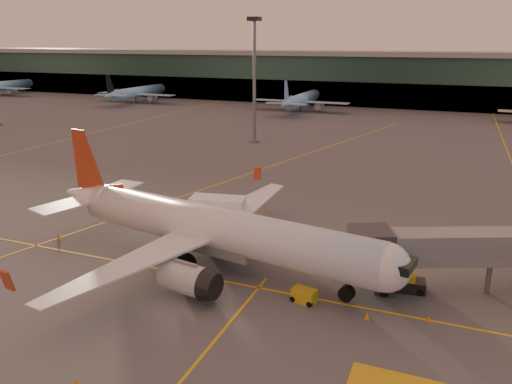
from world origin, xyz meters
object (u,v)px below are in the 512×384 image
at_px(main_airplane, 209,229).
at_px(gpu_cart, 304,296).
at_px(catering_truck, 219,215).
at_px(pushback_tug, 407,283).

bearing_deg(main_airplane, gpu_cart, -8.49).
distance_m(catering_truck, pushback_tug, 21.51).
xyz_separation_m(gpu_cart, pushback_tug, (7.80, 5.32, 0.08)).
distance_m(main_airplane, pushback_tug, 18.76).
bearing_deg(catering_truck, gpu_cart, -48.90).
distance_m(main_airplane, gpu_cart, 11.60).
height_order(catering_truck, gpu_cart, catering_truck).
height_order(gpu_cart, pushback_tug, pushback_tug).
height_order(main_airplane, catering_truck, main_airplane).
bearing_deg(main_airplane, catering_truck, 118.18).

